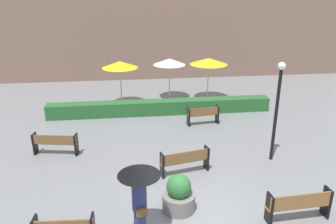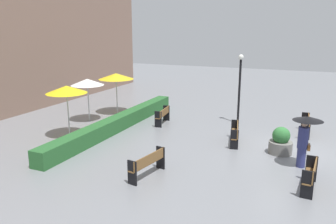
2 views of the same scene
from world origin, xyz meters
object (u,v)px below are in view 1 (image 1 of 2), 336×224
(bench_mid_center, at_px, (185,160))
(planter_pot, at_px, (179,195))
(lamp_post, at_px, (278,102))
(patio_umbrella_yellow, at_px, (120,65))
(pedestrian_with_umbrella, at_px, (139,190))
(patio_umbrella_yellow_far, at_px, (209,61))
(bench_back_row, at_px, (203,114))
(bench_near_right, at_px, (299,204))
(bench_far_left, at_px, (55,142))
(patio_umbrella_white, at_px, (169,62))

(bench_mid_center, relative_size, planter_pot, 1.58)
(lamp_post, bearing_deg, patio_umbrella_yellow, 129.41)
(pedestrian_with_umbrella, xyz_separation_m, patio_umbrella_yellow_far, (4.32, 10.75, 0.94))
(bench_back_row, relative_size, bench_near_right, 0.85)
(bench_back_row, distance_m, planter_pot, 6.65)
(bench_mid_center, xyz_separation_m, bench_near_right, (2.69, -2.88, 0.01))
(patio_umbrella_yellow_far, bearing_deg, pedestrian_with_umbrella, -111.90)
(pedestrian_with_umbrella, relative_size, lamp_post, 0.53)
(patio_umbrella_yellow_far, bearing_deg, bench_far_left, -141.65)
(bench_mid_center, height_order, bench_back_row, bench_mid_center)
(bench_far_left, xyz_separation_m, patio_umbrella_white, (5.25, 6.34, 1.68))
(patio_umbrella_white, bearing_deg, lamp_post, -69.43)
(bench_mid_center, distance_m, bench_near_right, 3.94)
(pedestrian_with_umbrella, bearing_deg, bench_near_right, 0.23)
(bench_far_left, bearing_deg, bench_back_row, 19.94)
(pedestrian_with_umbrella, bearing_deg, bench_far_left, 121.98)
(bench_far_left, bearing_deg, pedestrian_with_umbrella, -58.02)
(lamp_post, distance_m, patio_umbrella_yellow, 8.88)
(bench_back_row, distance_m, patio_umbrella_white, 4.51)
(bench_back_row, xyz_separation_m, pedestrian_with_umbrella, (-3.28, -7.21, 0.81))
(bench_far_left, relative_size, patio_umbrella_white, 0.75)
(lamp_post, distance_m, patio_umbrella_white, 8.26)
(bench_mid_center, xyz_separation_m, patio_umbrella_white, (0.51, 8.35, 1.67))
(pedestrian_with_umbrella, xyz_separation_m, patio_umbrella_white, (2.19, 11.25, 0.86))
(bench_mid_center, height_order, patio_umbrella_yellow, patio_umbrella_yellow)
(patio_umbrella_yellow_far, bearing_deg, bench_back_row, -106.40)
(bench_back_row, relative_size, bench_far_left, 0.89)
(bench_far_left, relative_size, planter_pot, 1.56)
(planter_pot, relative_size, patio_umbrella_yellow_far, 0.46)
(patio_umbrella_yellow_far, bearing_deg, patio_umbrella_white, 166.79)
(bench_near_right, height_order, planter_pot, planter_pot)
(planter_pot, relative_size, lamp_post, 0.30)
(bench_near_right, relative_size, patio_umbrella_white, 0.78)
(planter_pot, height_order, lamp_post, lamp_post)
(bench_mid_center, distance_m, patio_umbrella_white, 8.53)
(bench_near_right, xyz_separation_m, pedestrian_with_umbrella, (-4.37, -0.02, 0.81))
(bench_far_left, height_order, pedestrian_with_umbrella, pedestrian_with_umbrella)
(planter_pot, distance_m, patio_umbrella_yellow, 9.80)
(lamp_post, xyz_separation_m, patio_umbrella_yellow, (-5.64, 6.86, -0.01))
(bench_back_row, xyz_separation_m, patio_umbrella_yellow, (-3.83, 3.17, 1.78))
(bench_near_right, distance_m, planter_pot, 3.34)
(bench_back_row, distance_m, bench_far_left, 6.75)
(patio_umbrella_white, height_order, patio_umbrella_yellow_far, patio_umbrella_yellow_far)
(bench_near_right, xyz_separation_m, patio_umbrella_white, (-2.19, 11.23, 1.67))
(patio_umbrella_yellow, distance_m, patio_umbrella_yellow_far, 4.89)
(bench_mid_center, xyz_separation_m, bench_back_row, (1.60, 4.31, -0.00))
(bench_back_row, height_order, planter_pot, planter_pot)
(pedestrian_with_umbrella, relative_size, patio_umbrella_yellow_far, 0.80)
(patio_umbrella_yellow, relative_size, patio_umbrella_yellow_far, 1.01)
(bench_near_right, relative_size, pedestrian_with_umbrella, 0.95)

